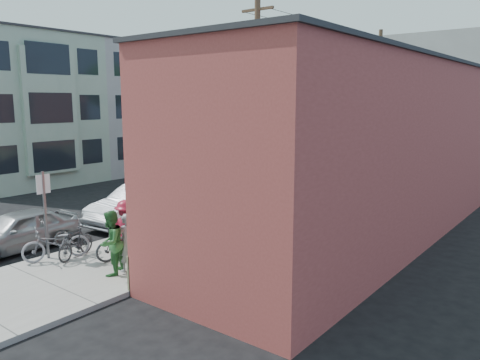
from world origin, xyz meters
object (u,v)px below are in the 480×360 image
Objects in this scene: sign_post at (45,207)px; tree_leafy_far at (391,96)px; patron_grey at (126,242)px; patron_green at (111,243)px; car_0 at (18,231)px; cyclist at (126,230)px; utility_pole_near at (256,94)px; car_4 at (326,164)px; bus at (347,138)px; patio_chair_b at (200,242)px; parking_meter_far at (271,180)px; parking_meter_near at (171,203)px; parked_bike_b at (56,243)px; patio_chair_a at (208,242)px; car_2 at (221,186)px; tree_leafy_mid at (342,78)px; parked_bike_a at (76,243)px; car_3 at (283,175)px; car_1 at (141,203)px.

tree_leafy_far is (0.45, 28.05, 3.63)m from sign_post.
patron_grey is 0.48m from patron_green.
patron_grey reaches higher than car_0.
utility_pole_near is at bearing -77.41° from cyclist.
car_4 is 0.37× the size of bus.
patio_chair_b is at bearing 140.90° from patron_green.
utility_pole_near reaches higher than parking_meter_far.
bus reaches higher than parking_meter_far.
patron_green is (2.88, -5.10, 0.11)m from parking_meter_near.
utility_pole_near is 12.04m from parked_bike_b.
patio_chair_a is at bearing 65.47° from parked_bike_b.
parking_meter_near is 0.24× the size of car_2.
patio_chair_b is at bearing -65.71° from utility_pole_near.
bus is at bearing 113.29° from tree_leafy_mid.
parking_meter_far is (-0.10, 12.70, -0.85)m from sign_post.
patio_chair_b is (3.62, 3.23, -1.24)m from sign_post.
patron_grey is (2.85, -10.32, -4.39)m from utility_pole_near.
car_4 is (-3.59, 20.17, -0.37)m from cyclist.
tree_leafy_mid is 4.16× the size of parked_bike_b.
patio_chair_b is at bearing -49.71° from car_2.
car_0 is at bearing -156.52° from patio_chair_a.
parked_bike_b is at bearing -143.88° from parked_bike_a.
car_4 reaches higher than patio_chair_a.
patron_grey is 0.36× the size of car_3.
cyclist is at bearing -79.17° from parking_meter_far.
parking_meter_near is 4.36m from patio_chair_b.
parked_bike_a is at bearing 38.91° from sign_post.
patio_chair_a is 0.47× the size of patron_green.
car_1 is (-1.92, 5.03, 0.14)m from parked_bike_b.
patio_chair_b is at bearing -70.82° from car_4.
tree_leafy_mid is at bearing 94.76° from patio_chair_a.
parking_meter_near is 0.26× the size of car_3.
patio_chair_b is at bearing -79.00° from tree_leafy_mid.
car_0 is (-4.70, -0.35, -0.39)m from patron_green.
patio_chair_b is 13.89m from car_3.
parked_bike_a is 21.25m from car_4.
tree_leafy_far reaches higher than car_4.
utility_pole_near is 5.25× the size of cyclist.
patio_chair_a is 0.18× the size of car_1.
car_3 is at bearing 112.96° from parking_meter_far.
patron_grey reaches higher than car_2.
cyclist is 32.15m from bus.
patio_chair_b is at bearing 65.64° from parked_bike_b.
parked_bike_b is at bearing -82.01° from car_3.
car_2 is at bearing -97.48° from tree_leafy_far.
car_1 is 11.01m from car_3.
cyclist is 5.08m from car_1.
patio_chair_a is 5.63m from car_1.
sign_post is at bearing -89.55° from parking_meter_far.
parked_bike_a reaches higher than patio_chair_a.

